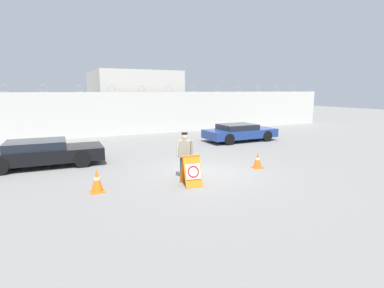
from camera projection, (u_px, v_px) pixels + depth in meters
The scene contains 9 objects.
ground_plane at pixel (204, 173), 11.40m from camera, with size 90.00×90.00×0.00m, color gray.
perimeter_wall at pixel (128, 114), 20.96m from camera, with size 36.00×0.30×3.45m.
building_block at pixel (134, 100), 24.99m from camera, with size 6.44×6.56×4.61m.
barricade_sign at pixel (192, 170), 9.88m from camera, with size 0.66×0.78×1.01m.
security_guard at pixel (185, 154), 10.53m from camera, with size 0.55×0.57×1.66m.
traffic_cone_near at pixel (97, 180), 9.23m from camera, with size 0.42×0.42×0.74m.
traffic_cone_mid at pixel (258, 160), 12.12m from camera, with size 0.40×0.40×0.66m.
parked_car_front_coupe at pixel (42, 153), 12.34m from camera, with size 4.78×2.09×1.09m.
parked_car_far_side at pixel (240, 132), 18.54m from camera, with size 4.49×1.96×1.06m.
Camera 1 is at (-5.32, -9.66, 3.11)m, focal length 28.00 mm.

